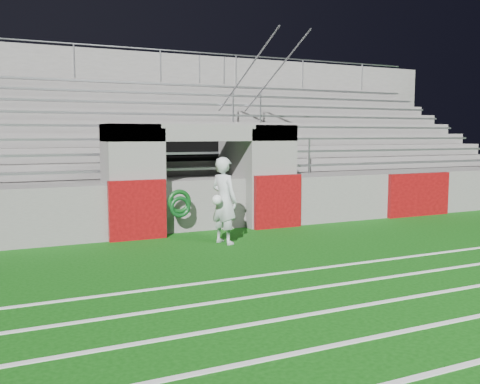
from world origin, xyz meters
TOP-DOWN VIEW (x-y plane):
  - ground at (0.00, 0.00)m, footprint 90.00×90.00m
  - stadium_structure at (0.00, 7.97)m, footprint 26.00×8.48m
  - goalkeeper_with_ball at (-0.22, 1.72)m, footprint 0.69×0.80m
  - hose_coil at (-0.81, 2.93)m, footprint 0.57×0.15m

SIDE VIEW (x-z plane):
  - ground at x=0.00m, z-range 0.00..0.00m
  - hose_coil at x=-0.81m, z-range 0.43..1.09m
  - goalkeeper_with_ball at x=-0.22m, z-range 0.00..1.88m
  - stadium_structure at x=0.00m, z-range -1.22..4.20m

